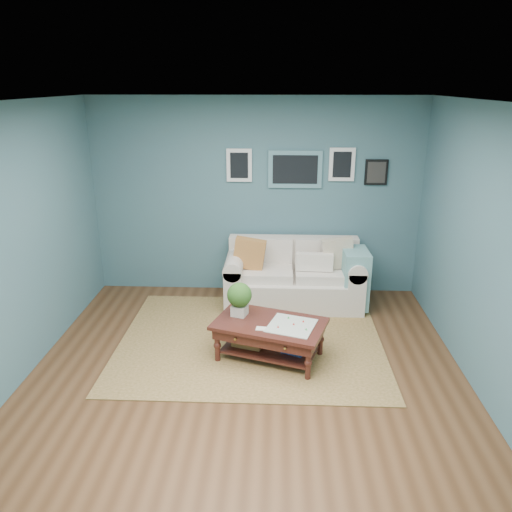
{
  "coord_description": "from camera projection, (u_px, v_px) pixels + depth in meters",
  "views": [
    {
      "loc": [
        0.29,
        -4.22,
        2.86
      ],
      "look_at": [
        0.07,
        1.0,
        1.03
      ],
      "focal_mm": 35.0,
      "sensor_mm": 36.0,
      "label": 1
    }
  ],
  "objects": [
    {
      "name": "room_shell",
      "position": [
        246.0,
        256.0,
        4.54
      ],
      "size": [
        5.0,
        5.02,
        2.7
      ],
      "color": "brown",
      "rests_on": "ground"
    },
    {
      "name": "area_rug",
      "position": [
        251.0,
        340.0,
        5.82
      ],
      "size": [
        3.02,
        2.42,
        0.01
      ],
      "primitive_type": "cube",
      "color": "brown",
      "rests_on": "ground"
    },
    {
      "name": "loveseat",
      "position": [
        300.0,
        276.0,
        6.7
      ],
      "size": [
        1.86,
        0.84,
        0.96
      ],
      "color": "beige",
      "rests_on": "ground"
    },
    {
      "name": "coffee_table",
      "position": [
        264.0,
        327.0,
        5.37
      ],
      "size": [
        1.31,
        1.0,
        0.81
      ],
      "rotation": [
        0.0,
        0.0,
        -0.32
      ],
      "color": "#371510",
      "rests_on": "ground"
    }
  ]
}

